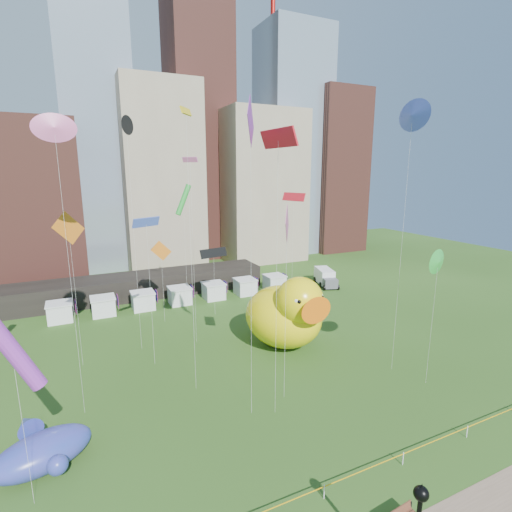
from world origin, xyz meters
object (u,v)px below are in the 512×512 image
big_duck (287,313)px  whale_inflatable (42,450)px  seahorse_green (292,306)px  small_duck (300,317)px  box_truck (325,277)px  seahorse_purple (287,294)px

big_duck → whale_inflatable: bearing=-164.1°
whale_inflatable → seahorse_green: bearing=-1.1°
small_duck → seahorse_green: size_ratio=0.66×
big_duck → seahorse_green: 1.38m
small_duck → whale_inflatable: size_ratio=0.57×
box_truck → whale_inflatable: bearing=-130.5°
big_duck → box_truck: size_ratio=1.69×
seahorse_purple → box_truck: 17.99m
big_duck → small_duck: big_duck is taller
box_truck → small_duck: bearing=-117.4°
small_duck → seahorse_purple: 3.20m
whale_inflatable → box_truck: whale_inflatable is taller
big_duck → seahorse_green: bearing=-86.3°
seahorse_purple → box_truck: seahorse_purple is taller
small_duck → whale_inflatable: 28.56m
seahorse_purple → box_truck: size_ratio=0.81×
big_duck → seahorse_purple: size_ratio=2.08×
big_duck → small_duck: 5.51m
seahorse_green → seahorse_purple: size_ratio=1.25×
small_duck → seahorse_green: seahorse_green is taller
small_duck → box_truck: bearing=40.7°
big_duck → small_duck: bearing=36.5°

